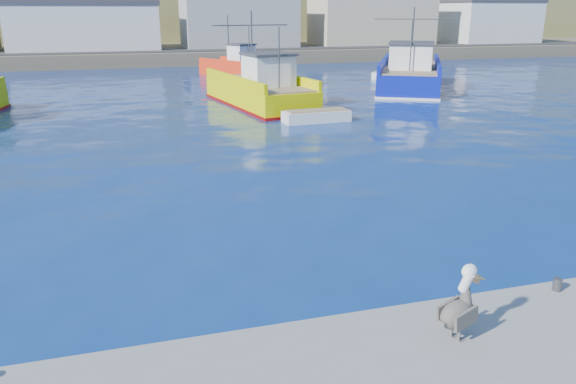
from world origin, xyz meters
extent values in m
plane|color=navy|center=(0.00, 0.00, 0.00)|extent=(260.00, 260.00, 0.00)
cylinder|color=#4C4C4C|center=(3.00, -3.40, 0.65)|extent=(0.20, 0.20, 0.30)
cube|color=brown|center=(0.00, 72.00, 0.80)|extent=(160.00, 30.00, 1.60)
cube|color=brown|center=(0.00, 98.00, 6.00)|extent=(180.00, 40.00, 14.00)
cube|color=#2D2D2D|center=(0.00, 61.00, 1.65)|extent=(150.00, 5.00, 0.10)
cube|color=silver|center=(-10.00, 67.00, 4.35)|extent=(18.00, 11.00, 5.50)
cube|color=#333338|center=(-10.00, 67.00, 7.40)|extent=(18.36, 11.22, 0.60)
cube|color=gray|center=(10.00, 67.00, 4.85)|extent=(15.00, 10.00, 6.50)
cube|color=tan|center=(30.00, 67.00, 5.35)|extent=(17.00, 9.00, 7.50)
cube|color=silver|center=(50.00, 67.00, 4.60)|extent=(13.00, 10.00, 6.00)
cube|color=#333338|center=(50.00, 67.00, 7.90)|extent=(13.26, 10.20, 0.60)
cube|color=#D6D402|center=(3.29, 26.86, 0.76)|extent=(5.88, 12.20, 1.52)
cube|color=#D6D402|center=(5.17, 27.16, 1.87)|extent=(2.09, 11.36, 0.70)
cube|color=#D6D402|center=(1.42, 26.55, 1.87)|extent=(2.09, 11.36, 0.70)
cube|color=maroon|center=(3.29, 26.86, 0.05)|extent=(6.00, 12.45, 0.25)
cube|color=#8C7251|center=(3.29, 26.86, 1.57)|extent=(5.48, 11.69, 0.10)
cube|color=white|center=(3.57, 25.12, 2.62)|extent=(3.27, 3.34, 2.00)
cube|color=#333338|center=(3.57, 25.12, 3.72)|extent=(3.52, 3.72, 0.15)
cylinder|color=#4C4C4C|center=(3.10, 28.01, 4.02)|extent=(0.14, 0.14, 5.00)
cylinder|color=#4C4C4C|center=(3.86, 23.39, 3.52)|extent=(0.11, 0.11, 4.00)
cylinder|color=#4C4C4C|center=(3.10, 28.01, 5.52)|extent=(5.60, 0.99, 0.08)
cube|color=#09168D|center=(18.04, 31.95, 0.90)|extent=(10.93, 14.39, 1.79)
cube|color=#09168D|center=(20.02, 30.85, 2.14)|extent=(6.83, 11.94, 0.70)
cube|color=#09168D|center=(16.06, 33.06, 2.14)|extent=(6.83, 11.94, 0.70)
cube|color=silver|center=(18.04, 31.95, 0.05)|extent=(11.14, 14.68, 0.25)
cube|color=#8C7251|center=(18.04, 31.95, 1.84)|extent=(10.32, 13.72, 0.10)
cube|color=white|center=(17.03, 30.15, 2.89)|extent=(4.63, 4.66, 2.00)
cube|color=#333338|center=(17.03, 30.15, 3.99)|extent=(5.04, 5.13, 0.15)
cylinder|color=#4C4C4C|center=(18.71, 33.16, 4.29)|extent=(0.16, 0.16, 5.00)
cylinder|color=#4C4C4C|center=(16.02, 28.34, 3.79)|extent=(0.14, 0.14, 4.00)
cylinder|color=#4C4C4C|center=(18.71, 33.16, 5.79)|extent=(5.94, 3.36, 0.08)
cube|color=red|center=(5.17, 45.73, 0.52)|extent=(6.51, 8.45, 1.04)
cube|color=red|center=(6.40, 46.42, 1.39)|extent=(3.97, 6.94, 0.70)
cube|color=red|center=(3.94, 45.05, 1.39)|extent=(3.97, 6.94, 0.70)
cube|color=#8C7251|center=(5.17, 45.73, 1.09)|extent=(6.15, 8.06, 0.10)
cube|color=white|center=(5.75, 44.68, 2.14)|extent=(2.81, 2.77, 2.00)
cube|color=#333338|center=(5.75, 44.68, 3.24)|extent=(3.06, 3.05, 0.15)
cylinder|color=#4C4C4C|center=(4.78, 46.43, 3.54)|extent=(0.16, 0.16, 5.00)
cylinder|color=#4C4C4C|center=(6.34, 43.63, 3.04)|extent=(0.14, 0.14, 4.00)
cylinder|color=#4C4C4C|center=(4.78, 46.43, 5.04)|extent=(3.71, 2.11, 0.08)
cube|color=silver|center=(5.20, 19.68, 0.26)|extent=(4.19, 1.68, 0.82)
cube|color=#8C7251|center=(5.20, 19.68, 0.70)|extent=(3.76, 1.34, 0.08)
cube|color=silver|center=(19.36, 40.03, 0.26)|extent=(3.67, 4.18, 0.83)
cube|color=#8C7251|center=(19.36, 40.03, 0.71)|extent=(3.17, 3.66, 0.08)
cylinder|color=#595451|center=(-0.28, -4.57, 0.64)|extent=(0.08, 0.08, 0.29)
cube|color=#595451|center=(-0.24, -4.56, 0.51)|extent=(0.17, 0.15, 0.02)
cylinder|color=#595451|center=(-0.34, -4.40, 0.64)|extent=(0.08, 0.08, 0.29)
cube|color=#595451|center=(-0.29, -4.38, 0.51)|extent=(0.17, 0.15, 0.02)
ellipsoid|color=#38332D|center=(-0.29, -4.48, 1.02)|extent=(0.94, 0.72, 0.57)
cube|color=#38332D|center=(-0.25, -4.70, 1.05)|extent=(0.63, 0.25, 0.42)
cube|color=#38332D|center=(-0.38, -4.27, 1.05)|extent=(0.63, 0.25, 0.42)
cube|color=#38332D|center=(-0.64, -4.59, 0.96)|extent=(0.26, 0.22, 0.12)
cylinder|color=#38332D|center=(-0.10, -4.42, 1.33)|extent=(0.28, 0.34, 0.45)
cylinder|color=white|center=(-0.15, -4.43, 1.67)|extent=(0.26, 0.34, 0.43)
ellipsoid|color=white|center=(-0.09, -4.42, 1.88)|extent=(0.40, 0.35, 0.29)
cone|color=gold|center=(0.16, -4.34, 1.70)|extent=(0.59, 0.31, 0.40)
cube|color=tan|center=(0.06, -4.37, 1.66)|extent=(0.35, 0.15, 0.25)
camera|label=1|loc=(-6.06, -12.65, 6.57)|focal=35.00mm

